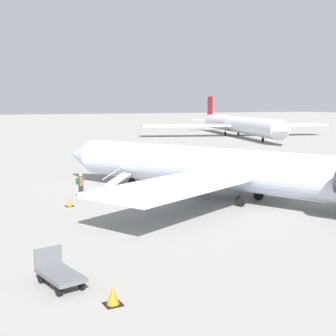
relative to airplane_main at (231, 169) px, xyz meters
The scene contains 8 objects.
ground_plane 2.44m from the airplane_main, 23.83° to the left, with size 600.00×600.00×0.00m, color gray.
airplane_main is the anchor object (origin of this frame).
airplane_far_left 66.22m from the airplane_main, 36.80° to the right, with size 49.54×39.27×8.61m.
boarding_stairs 9.61m from the airplane_main, 48.54° to the left, with size 2.56×4.08×1.80m.
passenger 10.65m from the airplane_main, 56.57° to the left, with size 0.45×0.57×1.74m.
luggage_cart 17.52m from the airplane_main, 123.43° to the left, with size 2.36×1.46×1.22m.
traffic_cone_near_stairs 11.09m from the airplane_main, 71.76° to the left, with size 0.52×0.52×0.57m.
traffic_cone_near_cart 18.19m from the airplane_main, 132.05° to the left, with size 0.58×0.58×0.64m.
Camera 1 is at (-26.92, 18.36, 6.59)m, focal length 50.00 mm.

